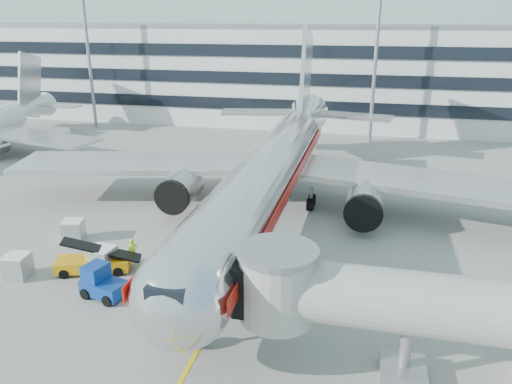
% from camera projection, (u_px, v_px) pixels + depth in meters
% --- Properties ---
extents(ground, '(180.00, 180.00, 0.00)m').
position_uv_depth(ground, '(238.00, 276.00, 34.11)').
color(ground, gray).
rests_on(ground, ground).
extents(lead_in_line, '(0.25, 70.00, 0.01)m').
position_uv_depth(lead_in_line, '(268.00, 221.00, 43.30)').
color(lead_in_line, yellow).
rests_on(lead_in_line, ground).
extents(main_jet, '(50.95, 48.70, 16.06)m').
position_uv_depth(main_jet, '(273.00, 169.00, 43.48)').
color(main_jet, silver).
rests_on(main_jet, ground).
extents(jet_bridge, '(17.80, 4.50, 7.00)m').
position_uv_depth(jet_bridge, '(448.00, 313.00, 22.86)').
color(jet_bridge, silver).
rests_on(jet_bridge, ground).
extents(terminal, '(150.00, 24.25, 15.60)m').
position_uv_depth(terminal, '(326.00, 73.00, 84.78)').
color(terminal, silver).
rests_on(terminal, ground).
extents(light_mast_west, '(2.40, 1.20, 25.45)m').
position_uv_depth(light_mast_west, '(86.00, 30.00, 75.30)').
color(light_mast_west, gray).
rests_on(light_mast_west, ground).
extents(light_mast_centre, '(2.40, 1.20, 25.45)m').
position_uv_depth(light_mast_centre, '(378.00, 32.00, 66.06)').
color(light_mast_centre, gray).
rests_on(light_mast_centre, ground).
extents(belt_loader, '(5.31, 3.27, 2.49)m').
position_uv_depth(belt_loader, '(93.00, 262.00, 34.44)').
color(belt_loader, orange).
rests_on(belt_loader, ground).
extents(baggage_tug, '(3.11, 2.35, 2.10)m').
position_uv_depth(baggage_tug, '(102.00, 283.00, 31.34)').
color(baggage_tug, navy).
rests_on(baggage_tug, ground).
extents(cargo_container_left, '(1.71, 1.71, 1.64)m').
position_uv_depth(cargo_container_left, '(17.00, 266.00, 33.65)').
color(cargo_container_left, '#A9ABB0').
rests_on(cargo_container_left, ground).
extents(cargo_container_right, '(1.85, 1.85, 1.62)m').
position_uv_depth(cargo_container_right, '(73.00, 230.00, 39.38)').
color(cargo_container_right, '#A9ABB0').
rests_on(cargo_container_right, ground).
extents(cargo_container_front, '(1.77, 1.77, 1.72)m').
position_uv_depth(cargo_container_front, '(102.00, 259.00, 34.54)').
color(cargo_container_front, '#A9ABB0').
rests_on(cargo_container_front, ground).
extents(ramp_worker, '(0.79, 0.81, 1.87)m').
position_uv_depth(ramp_worker, '(133.00, 252.00, 35.50)').
color(ramp_worker, '#A9DB17').
rests_on(ramp_worker, ground).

